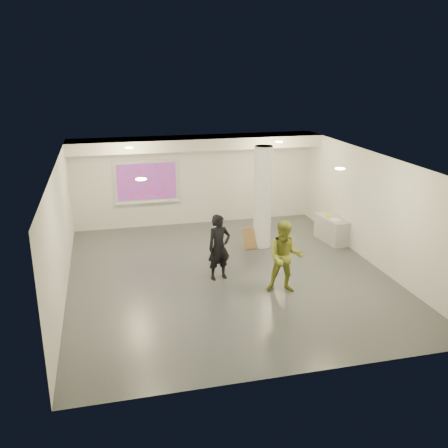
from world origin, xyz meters
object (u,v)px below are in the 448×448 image
object	(u,v)px
column	(263,197)
projection_screen	(147,182)
woman	(219,247)
man	(285,257)
credenza	(332,229)

from	to	relation	value
column	projection_screen	xyz separation A→B (m)	(-3.10, 2.65, 0.03)
column	woman	distance (m)	2.73
projection_screen	woman	bearing A→B (deg)	-73.93
column	projection_screen	distance (m)	4.08
projection_screen	man	world-z (taller)	projection_screen
projection_screen	woman	distance (m)	4.86
column	credenza	xyz separation A→B (m)	(2.22, -0.10, -1.13)
projection_screen	woman	xyz separation A→B (m)	(1.33, -4.63, -0.69)
credenza	man	world-z (taller)	man
projection_screen	credenza	xyz separation A→B (m)	(5.32, -2.75, -1.15)
woman	credenza	bearing A→B (deg)	12.04
column	projection_screen	bearing A→B (deg)	139.44
credenza	man	size ratio (longest dim) A/B	0.73
projection_screen	column	bearing A→B (deg)	-40.56
column	credenza	bearing A→B (deg)	-2.51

